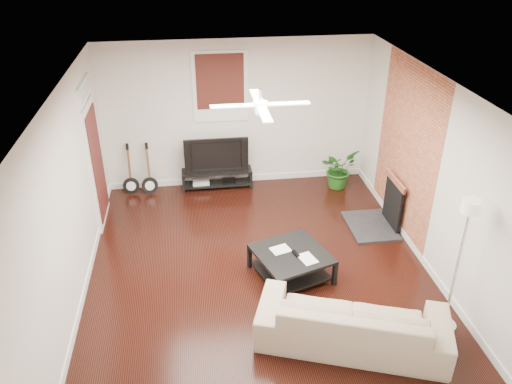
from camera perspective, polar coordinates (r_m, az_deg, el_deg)
room at (r=6.85m, az=0.46°, el=0.25°), size 5.01×6.01×2.81m
brick_accent at (r=8.39m, az=16.55°, el=4.55°), size 0.02×2.20×2.80m
fireplace at (r=8.69m, az=13.96°, el=-1.18°), size 0.80×1.10×0.92m
window_back at (r=9.36m, az=-4.05°, el=11.71°), size 1.00×0.06×1.30m
door_left at (r=8.72m, az=-17.68°, el=4.19°), size 0.08×1.00×2.50m
tv_stand at (r=9.83m, az=-4.40°, el=1.47°), size 1.34×0.36×0.37m
tv at (r=9.62m, az=-4.52°, el=4.36°), size 1.20×0.16×0.69m
coffee_table at (r=7.46m, az=3.98°, el=-8.10°), size 1.23×1.23×0.41m
sofa at (r=6.45m, az=10.79°, el=-14.03°), size 2.46×1.62×0.67m
floor_lamp at (r=6.63m, az=21.69°, el=-7.85°), size 0.39×0.39×1.87m
potted_plant at (r=9.90m, az=9.27°, el=2.59°), size 0.90×0.89×0.76m
guitar_left at (r=9.73m, az=-14.07°, el=2.35°), size 0.31×0.22×0.98m
guitar_right at (r=9.67m, az=-12.03°, el=2.42°), size 0.33×0.25×0.98m
ceiling_fan at (r=6.37m, az=0.50°, el=9.80°), size 1.24×1.24×0.32m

